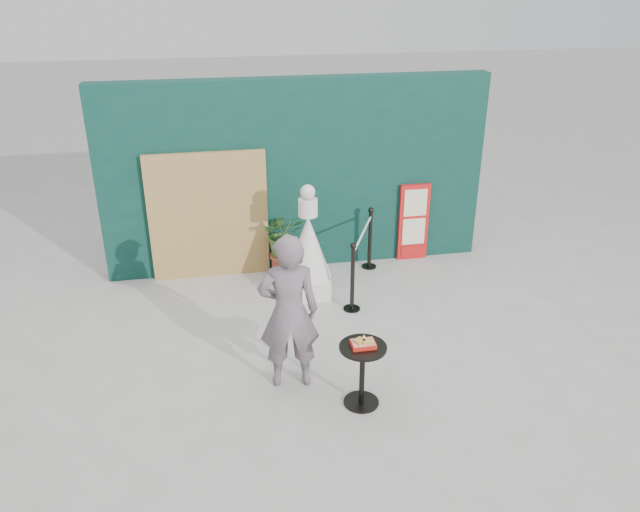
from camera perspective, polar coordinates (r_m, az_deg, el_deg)
The scene contains 10 objects.
ground at distance 7.68m, azimuth 1.71°, elevation -10.52°, with size 60.00×60.00×0.00m, color #ADAAA5.
back_wall at distance 9.81m, azimuth -2.15°, elevation 7.37°, with size 6.00×0.30×3.00m, color #0A2E29.
bamboo_fence at distance 9.68m, azimuth -10.14°, elevation 3.60°, with size 1.80×0.08×2.00m, color tan.
woman at distance 7.00m, azimuth -2.88°, elevation -5.16°, with size 0.69×0.45×1.89m, color slate.
menu_board at distance 10.36m, azimuth 8.55°, elevation 3.07°, with size 0.50×0.07×1.30m.
statue at distance 9.04m, azimuth -1.08°, elevation 0.40°, with size 0.67×0.67×1.72m.
cafe_table at distance 6.92m, azimuth 3.90°, elevation -9.98°, with size 0.52×0.52×0.75m.
food_basket at distance 6.76m, azimuth 3.98°, elevation -7.96°, with size 0.26×0.19×0.11m.
planter at distance 9.67m, azimuth -3.38°, elevation 1.52°, with size 0.63×0.55×1.07m.
stanchion_barrier at distance 9.37m, azimuth 3.84°, elevation -0.13°, with size 0.84×1.54×1.03m.
Camera 1 is at (-1.39, -6.11, 4.44)m, focal length 35.00 mm.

